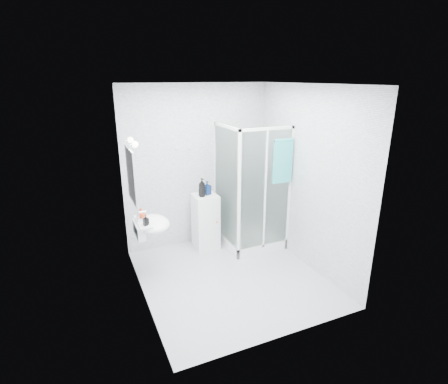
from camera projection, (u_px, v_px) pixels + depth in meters
name	position (u px, v px, depth m)	size (l,w,h in m)	color
room	(231.00, 189.00, 4.50)	(2.40, 2.60, 2.60)	silver
shower_enclosure	(248.00, 221.00, 5.69)	(0.90, 0.95, 2.00)	white
wall_basin	(150.00, 225.00, 4.68)	(0.46, 0.56, 0.35)	white
mirror	(131.00, 176.00, 4.38)	(0.02, 0.60, 0.70)	white
vanity_lights	(132.00, 142.00, 4.27)	(0.10, 0.40, 0.08)	silver
wall_hooks	(183.00, 149.00, 5.40)	(0.23, 0.06, 0.03)	silver
storage_cabinet	(206.00, 221.00, 5.66)	(0.37, 0.40, 0.90)	white
hand_towel	(283.00, 160.00, 5.14)	(0.31, 0.05, 0.67)	teal
shampoo_bottle_a	(202.00, 187.00, 5.41)	(0.11, 0.11, 0.30)	black
shampoo_bottle_b	(207.00, 188.00, 5.51)	(0.10, 0.10, 0.22)	#0D214E
soap_dispenser_orange	(141.00, 213.00, 4.69)	(0.12, 0.12, 0.15)	red
soap_dispenser_black	(146.00, 220.00, 4.48)	(0.06, 0.07, 0.14)	black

